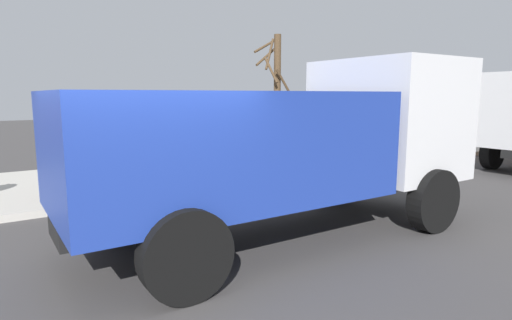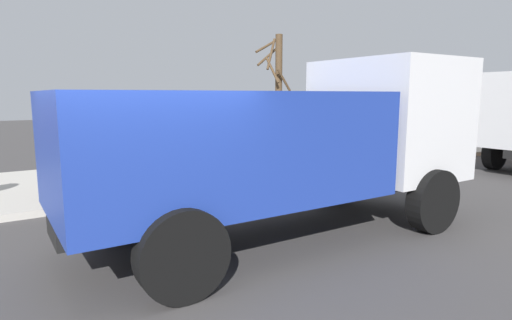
# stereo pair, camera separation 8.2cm
# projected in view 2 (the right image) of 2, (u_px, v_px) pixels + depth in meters

# --- Properties ---
(ground_plane) EXTENTS (80.00, 80.00, 0.00)m
(ground_plane) POSITION_uv_depth(u_px,v_px,m) (150.00, 284.00, 5.30)
(ground_plane) COLOR #423F3F
(sidewalk_curb) EXTENTS (36.00, 5.00, 0.15)m
(sidewalk_curb) POSITION_uv_depth(u_px,v_px,m) (64.00, 186.00, 10.67)
(sidewalk_curb) COLOR #BCB7AD
(sidewalk_curb) RESTS_ON ground
(fire_hydrant) EXTENTS (0.21, 0.48, 0.76)m
(fire_hydrant) POSITION_uv_depth(u_px,v_px,m) (85.00, 175.00, 9.60)
(fire_hydrant) COLOR red
(fire_hydrant) RESTS_ON sidewalk_curb
(loose_tire) EXTENTS (1.31, 0.86, 1.26)m
(loose_tire) POSITION_uv_depth(u_px,v_px,m) (104.00, 166.00, 9.39)
(loose_tire) COLOR black
(loose_tire) RESTS_ON sidewalk_curb
(dump_truck_blue) EXTENTS (7.02, 2.84, 3.00)m
(dump_truck_blue) POSITION_uv_depth(u_px,v_px,m) (292.00, 140.00, 7.00)
(dump_truck_blue) COLOR #1E3899
(dump_truck_blue) RESTS_ON ground
(bare_tree) EXTENTS (1.07, 0.96, 4.10)m
(bare_tree) POSITION_uv_depth(u_px,v_px,m) (278.00, 94.00, 13.63)
(bare_tree) COLOR #4C3823
(bare_tree) RESTS_ON sidewalk_curb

